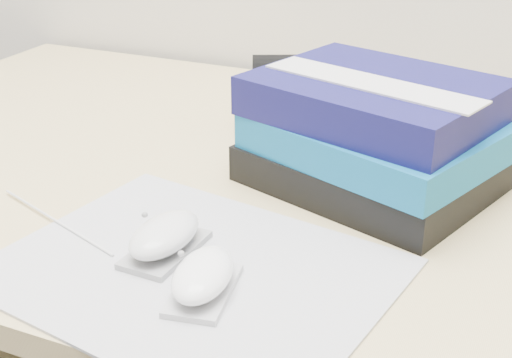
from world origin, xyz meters
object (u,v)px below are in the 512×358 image
at_px(book_stack, 374,134).
at_px(pouch, 293,92).
at_px(mouse_rear, 165,237).
at_px(mouse_front, 203,277).
at_px(desk, 362,314).

distance_m(book_stack, pouch, 0.22).
xyz_separation_m(mouse_rear, mouse_front, (0.07, -0.05, -0.00)).
bearing_deg(desk, book_stack, -79.08).
bearing_deg(pouch, book_stack, -43.13).
bearing_deg(mouse_front, mouse_rear, 144.88).
height_order(mouse_front, pouch, pouch).
bearing_deg(desk, mouse_front, -100.73).
distance_m(desk, mouse_front, 0.44).
relative_size(desk, book_stack, 4.81).
xyz_separation_m(desk, mouse_front, (-0.07, -0.35, 0.25)).
height_order(desk, mouse_front, mouse_front).
relative_size(book_stack, pouch, 2.35).
bearing_deg(book_stack, mouse_front, -104.53).
height_order(mouse_rear, book_stack, book_stack).
height_order(desk, book_stack, book_stack).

